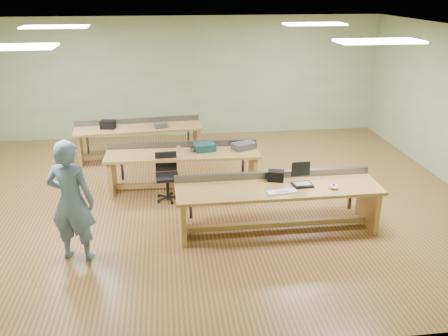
{
  "coord_description": "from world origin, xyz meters",
  "views": [
    {
      "loc": [
        -0.53,
        -8.01,
        3.74
      ],
      "look_at": [
        0.42,
        -0.6,
        0.81
      ],
      "focal_mm": 38.0,
      "sensor_mm": 36.0,
      "label": 1
    }
  ],
  "objects": [
    {
      "name": "person",
      "position": [
        -1.88,
        -1.82,
        0.9
      ],
      "size": [
        0.75,
        0.59,
        1.8
      ],
      "primitive_type": "imported",
      "rotation": [
        0.0,
        0.0,
        2.88
      ],
      "color": "slate",
      "rests_on": "floor"
    },
    {
      "name": "keyboard",
      "position": [
        1.18,
        -1.59,
        0.76
      ],
      "size": [
        0.48,
        0.2,
        0.03
      ],
      "primitive_type": "cube",
      "rotation": [
        0.0,
        0.0,
        0.1
      ],
      "color": "silver",
      "rests_on": "workbench_front"
    },
    {
      "name": "task_chair",
      "position": [
        -0.55,
        0.04,
        0.32
      ],
      "size": [
        0.49,
        0.49,
        0.87
      ],
      "rotation": [
        0.0,
        0.0,
        0.05
      ],
      "color": "black",
      "rests_on": "floor"
    },
    {
      "name": "camera_bag",
      "position": [
        1.19,
        -1.12,
        0.84
      ],
      "size": [
        0.29,
        0.23,
        0.17
      ],
      "primitive_type": "cube",
      "rotation": [
        0.0,
        0.0,
        -0.29
      ],
      "color": "black",
      "rests_on": "workbench_front"
    },
    {
      "name": "wall_front",
      "position": [
        0.0,
        -4.0,
        1.5
      ],
      "size": [
        10.0,
        0.04,
        3.0
      ],
      "primitive_type": "cube",
      "color": "#9CB88B",
      "rests_on": "floor"
    },
    {
      "name": "parts_bin_grey",
      "position": [
        0.95,
        0.52,
        0.81
      ],
      "size": [
        0.5,
        0.42,
        0.12
      ],
      "primitive_type": "cube",
      "rotation": [
        0.0,
        0.0,
        0.42
      ],
      "color": "#3D3D40",
      "rests_on": "workbench_mid"
    },
    {
      "name": "workbench_back",
      "position": [
        -1.14,
        2.31,
        0.55
      ],
      "size": [
        2.85,
        0.98,
        0.86
      ],
      "rotation": [
        0.0,
        0.0,
        0.08
      ],
      "color": "tan",
      "rests_on": "floor"
    },
    {
      "name": "laptop_screen",
      "position": [
        1.56,
        -1.25,
        0.99
      ],
      "size": [
        0.3,
        0.03,
        0.24
      ],
      "primitive_type": "cube",
      "rotation": [
        0.0,
        0.0,
        0.06
      ],
      "color": "black",
      "rests_on": "laptop_base"
    },
    {
      "name": "workbench_front",
      "position": [
        1.18,
        -1.33,
        0.56
      ],
      "size": [
        3.24,
        0.88,
        0.86
      ],
      "rotation": [
        0.0,
        0.0,
        0.01
      ],
      "color": "tan",
      "rests_on": "floor"
    },
    {
      "name": "ceiling",
      "position": [
        0.0,
        0.0,
        3.0
      ],
      "size": [
        10.0,
        10.0,
        0.0
      ],
      "primitive_type": "plane",
      "color": "silver",
      "rests_on": "wall_back"
    },
    {
      "name": "drinks_can",
      "position": [
        -0.31,
        0.46,
        0.81
      ],
      "size": [
        0.07,
        0.07,
        0.12
      ],
      "primitive_type": "cylinder",
      "rotation": [
        0.0,
        0.0,
        0.1
      ],
      "color": "silver",
      "rests_on": "workbench_mid"
    },
    {
      "name": "mug",
      "position": [
        -0.04,
        0.46,
        0.8
      ],
      "size": [
        0.13,
        0.13,
        0.1
      ],
      "primitive_type": "imported",
      "rotation": [
        0.0,
        0.0,
        0.07
      ],
      "color": "#3D3D40",
      "rests_on": "workbench_mid"
    },
    {
      "name": "fluor_panels",
      "position": [
        0.0,
        0.0,
        2.97
      ],
      "size": [
        6.2,
        3.5,
        0.03
      ],
      "color": "white",
      "rests_on": "ceiling"
    },
    {
      "name": "storage_box_back",
      "position": [
        -1.79,
        2.25,
        0.84
      ],
      "size": [
        0.34,
        0.27,
        0.18
      ],
      "primitive_type": "cube",
      "rotation": [
        0.0,
        0.0,
        -0.17
      ],
      "color": "black",
      "rests_on": "workbench_back"
    },
    {
      "name": "parts_bin_teal",
      "position": [
        0.18,
        0.52,
        0.82
      ],
      "size": [
        0.43,
        0.35,
        0.14
      ],
      "primitive_type": "cube",
      "rotation": [
        0.0,
        0.0,
        0.16
      ],
      "color": "#133B40",
      "rests_on": "workbench_mid"
    },
    {
      "name": "trackball_mouse",
      "position": [
        2.02,
        -1.53,
        0.79
      ],
      "size": [
        0.15,
        0.18,
        0.07
      ],
      "primitive_type": "ellipsoid",
      "rotation": [
        0.0,
        0.0,
        0.06
      ],
      "color": "white",
      "rests_on": "workbench_front"
    },
    {
      "name": "tray_back",
      "position": [
        -0.65,
        2.16,
        0.8
      ],
      "size": [
        0.32,
        0.27,
        0.11
      ],
      "primitive_type": "cube",
      "rotation": [
        0.0,
        0.0,
        0.27
      ],
      "color": "#3D3D40",
      "rests_on": "workbench_back"
    },
    {
      "name": "workbench_mid",
      "position": [
        -0.23,
        0.48,
        0.56
      ],
      "size": [
        2.91,
        0.86,
        0.86
      ],
      "rotation": [
        0.0,
        0.0,
        -0.03
      ],
      "color": "tan",
      "rests_on": "floor"
    },
    {
      "name": "laptop_base",
      "position": [
        1.57,
        -1.37,
        0.77
      ],
      "size": [
        0.32,
        0.27,
        0.03
      ],
      "primitive_type": "cube",
      "rotation": [
        0.0,
        0.0,
        0.06
      ],
      "color": "black",
      "rests_on": "workbench_front"
    },
    {
      "name": "wall_back",
      "position": [
        0.0,
        4.0,
        1.5
      ],
      "size": [
        10.0,
        0.04,
        3.0
      ],
      "primitive_type": "cube",
      "color": "#9CB88B",
      "rests_on": "floor"
    },
    {
      "name": "floor",
      "position": [
        0.0,
        0.0,
        0.0
      ],
      "size": [
        10.0,
        10.0,
        0.0
      ],
      "primitive_type": "plane",
      "color": "olive",
      "rests_on": "ground"
    }
  ]
}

